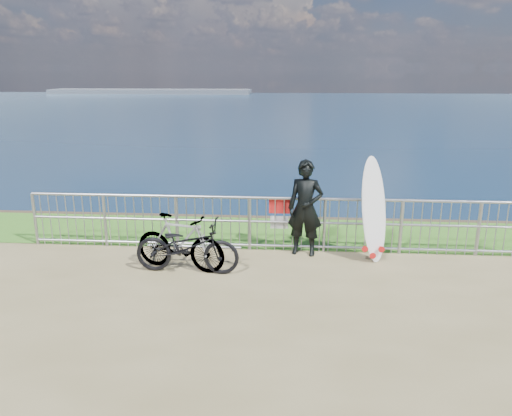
# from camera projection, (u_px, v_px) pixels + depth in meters

# --- Properties ---
(grass_strip) EXTENTS (120.00, 120.00, 0.00)m
(grass_strip) POSITION_uv_depth(u_px,v_px,m) (276.00, 233.00, 11.24)
(grass_strip) COLOR #347520
(grass_strip) RESTS_ON ground
(seascape) EXTENTS (260.00, 260.00, 5.00)m
(seascape) POSITION_uv_depth(u_px,v_px,m) (152.00, 94.00, 154.50)
(seascape) COLOR brown
(seascape) RESTS_ON ground
(railing) EXTENTS (10.06, 0.10, 1.13)m
(railing) POSITION_uv_depth(u_px,v_px,m) (275.00, 223.00, 10.03)
(railing) COLOR #92959A
(railing) RESTS_ON ground
(surfer) EXTENTS (0.77, 0.58, 1.90)m
(surfer) POSITION_uv_depth(u_px,v_px,m) (305.00, 208.00, 9.74)
(surfer) COLOR black
(surfer) RESTS_ON ground
(surfboard) EXTENTS (0.68, 0.65, 2.02)m
(surfboard) POSITION_uv_depth(u_px,v_px,m) (374.00, 213.00, 9.45)
(surfboard) COLOR white
(surfboard) RESTS_ON ground
(bicycle_near) EXTENTS (1.92, 0.74, 0.99)m
(bicycle_near) POSITION_uv_depth(u_px,v_px,m) (187.00, 246.00, 8.96)
(bicycle_near) COLOR black
(bicycle_near) RESTS_ON ground
(bicycle_far) EXTENTS (1.82, 0.93, 1.05)m
(bicycle_far) POSITION_uv_depth(u_px,v_px,m) (180.00, 242.00, 9.08)
(bicycle_far) COLOR black
(bicycle_far) RESTS_ON ground
(bike_rack) EXTENTS (1.77, 0.05, 0.37)m
(bike_rack) POSITION_uv_depth(u_px,v_px,m) (194.00, 248.00, 9.40)
(bike_rack) COLOR #92959A
(bike_rack) RESTS_ON ground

